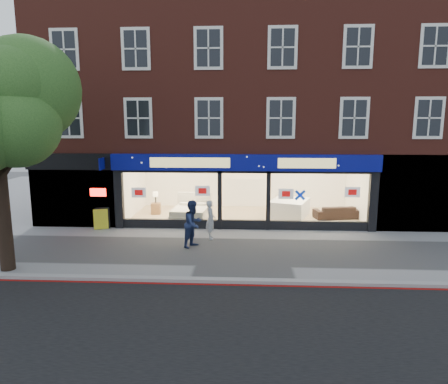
# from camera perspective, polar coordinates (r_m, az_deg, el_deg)

# --- Properties ---
(ground) EXTENTS (120.00, 120.00, 0.00)m
(ground) POSITION_cam_1_polar(r_m,az_deg,el_deg) (14.70, 2.79, -8.44)
(ground) COLOR gray
(ground) RESTS_ON ground
(kerb_line) EXTENTS (60.00, 0.10, 0.01)m
(kerb_line) POSITION_cam_1_polar(r_m,az_deg,el_deg) (11.79, 2.73, -13.17)
(kerb_line) COLOR #8C0A07
(kerb_line) RESTS_ON ground
(kerb_stone) EXTENTS (60.00, 0.25, 0.12)m
(kerb_stone) POSITION_cam_1_polar(r_m,az_deg,el_deg) (11.96, 2.73, -12.55)
(kerb_stone) COLOR gray
(kerb_stone) RESTS_ON ground
(showroom_floor) EXTENTS (11.00, 4.50, 0.10)m
(showroom_floor) POSITION_cam_1_polar(r_m,az_deg,el_deg) (19.74, 2.86, -3.49)
(showroom_floor) COLOR tan
(showroom_floor) RESTS_ON ground
(building) EXTENTS (19.00, 8.26, 10.30)m
(building) POSITION_cam_1_polar(r_m,az_deg,el_deg) (20.98, 2.99, 15.51)
(building) COLOR maroon
(building) RESTS_ON ground
(display_bed) EXTENTS (1.80, 2.14, 1.14)m
(display_bed) POSITION_cam_1_polar(r_m,az_deg,el_deg) (18.93, -4.77, -2.94)
(display_bed) COLOR beige
(display_bed) RESTS_ON showroom_floor
(bedside_table) EXTENTS (0.49, 0.49, 0.55)m
(bedside_table) POSITION_cam_1_polar(r_m,az_deg,el_deg) (20.23, -9.70, -2.34)
(bedside_table) COLOR brown
(bedside_table) RESTS_ON showroom_floor
(mattress_stack) EXTENTS (2.23, 2.48, 0.81)m
(mattress_stack) POSITION_cam_1_polar(r_m,az_deg,el_deg) (19.76, 9.32, -2.24)
(mattress_stack) COLOR silver
(mattress_stack) RESTS_ON showroom_floor
(sofa) EXTENTS (2.21, 1.18, 0.61)m
(sofa) POSITION_cam_1_polar(r_m,az_deg,el_deg) (19.79, 15.75, -2.76)
(sofa) COLOR black
(sofa) RESTS_ON showroom_floor
(a_board) EXTENTS (0.72, 0.59, 0.95)m
(a_board) POSITION_cam_1_polar(r_m,az_deg,el_deg) (18.25, -17.07, -3.67)
(a_board) COLOR yellow
(a_board) RESTS_ON ground
(pedestrian_grey) EXTENTS (0.48, 0.63, 1.56)m
(pedestrian_grey) POSITION_cam_1_polar(r_m,az_deg,el_deg) (16.05, -1.94, -3.95)
(pedestrian_grey) COLOR #ACB0B4
(pedestrian_grey) RESTS_ON ground
(pedestrian_blue) EXTENTS (1.02, 1.09, 1.78)m
(pedestrian_blue) POSITION_cam_1_polar(r_m,az_deg,el_deg) (14.99, -4.41, -4.54)
(pedestrian_blue) COLOR #1B264B
(pedestrian_blue) RESTS_ON ground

